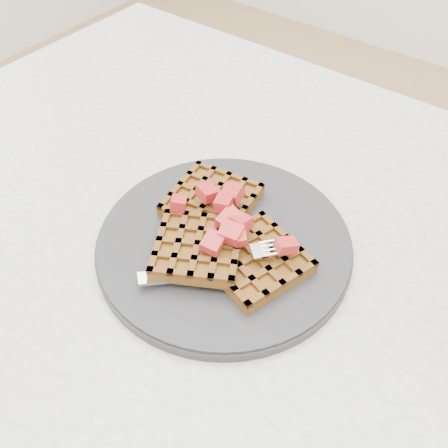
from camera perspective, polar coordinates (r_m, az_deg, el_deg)
name	(u,v)px	position (r m, az deg, el deg)	size (l,w,h in m)	color
table	(264,302)	(0.68, 4.61, -8.83)	(1.20, 0.80, 0.75)	silver
plate	(224,243)	(0.58, 0.00, -2.19)	(0.29, 0.29, 0.02)	#232326
waffles	(222,234)	(0.56, -0.22, -1.13)	(0.21, 0.19, 0.03)	brown
strawberry_pile	(224,215)	(0.54, 0.00, 1.02)	(0.15, 0.15, 0.02)	maroon
fork	(230,267)	(0.53, 0.64, -4.93)	(0.02, 0.18, 0.02)	silver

